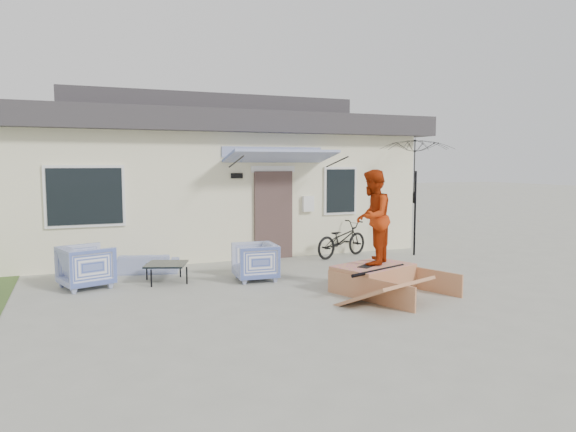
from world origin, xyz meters
name	(u,v)px	position (x,y,z in m)	size (l,w,h in m)	color
ground	(313,310)	(0.00, 0.00, 0.00)	(90.00, 90.00, 0.00)	gray
house	(199,175)	(0.00, 7.99, 1.94)	(10.80, 8.49, 4.10)	beige
loveseat	(146,260)	(-2.08, 3.90, 0.27)	(1.36, 0.40, 0.53)	#3B50A2
armchair_left	(86,264)	(-3.25, 2.92, 0.43)	(0.84, 0.79, 0.87)	#3B50A2
armchair_right	(255,260)	(-0.18, 2.35, 0.41)	(0.79, 0.74, 0.81)	#3B50A2
coffee_table	(166,273)	(-1.81, 2.85, 0.18)	(0.74, 0.74, 0.36)	black
bicycle	(342,235)	(2.61, 4.01, 0.53)	(0.58, 1.66, 1.06)	black
patio_umbrella	(416,185)	(4.41, 3.55, 1.75)	(2.28, 2.20, 2.20)	black
skate_ramp	(373,278)	(1.54, 0.76, 0.23)	(1.37, 1.83, 0.46)	#B07048
skateboard	(372,264)	(1.52, 0.80, 0.48)	(0.79, 0.20, 0.05)	black
skater	(372,215)	(1.52, 0.80, 1.36)	(0.83, 0.64, 1.70)	#A52B09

